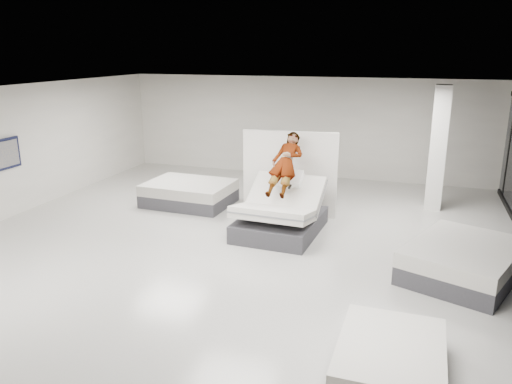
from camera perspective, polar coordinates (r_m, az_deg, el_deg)
room at (r=9.77m, az=-3.37°, el=1.59°), size 14.00×14.04×3.20m
hero_bed at (r=11.29m, az=2.81°, el=-2.65°), size 1.81×2.32×1.33m
person at (r=11.33m, az=3.38°, el=2.24°), size 0.73×1.54×1.60m
remote at (r=10.99m, az=3.89°, el=0.60°), size 0.06×0.14×0.08m
divider_panel at (r=12.36m, az=3.85°, el=2.08°), size 2.34×0.29×2.13m
flat_bed_right_far at (r=9.93m, az=22.60°, el=-7.27°), size 2.42×2.74×0.62m
flat_bed_right_near at (r=6.85m, az=15.07°, el=-18.17°), size 1.33×1.76×0.48m
flat_bed_left_far at (r=13.52m, az=-7.63°, el=-0.14°), size 2.29×1.76×0.61m
column at (r=13.53m, az=20.06°, el=4.69°), size 0.40×0.40×3.20m
wall_poster at (r=13.46m, az=-26.81°, el=3.88°), size 0.06×0.95×0.75m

